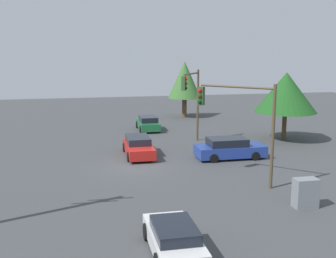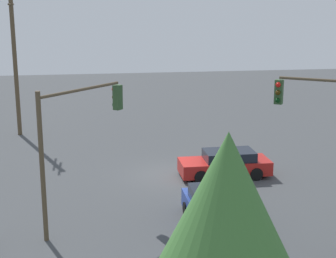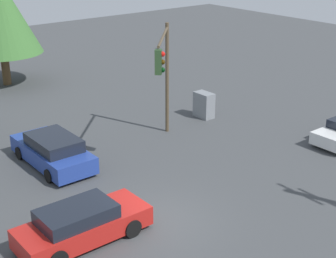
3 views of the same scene
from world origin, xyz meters
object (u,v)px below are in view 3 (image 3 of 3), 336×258
traffic_signal_cross (164,67)px  electrical_cabinet (204,105)px  sedan_blue (53,151)px  sedan_red (82,224)px

traffic_signal_cross → electrical_cabinet: bearing=155.9°
sedan_blue → electrical_cabinet: sedan_blue is taller
sedan_blue → electrical_cabinet: bearing=2.3°
sedan_red → sedan_blue: size_ratio=0.96×
traffic_signal_cross → electrical_cabinet: 5.61m
traffic_signal_cross → electrical_cabinet: (-1.75, 4.23, -3.25)m
sedan_blue → sedan_red: bearing=-108.4°
sedan_blue → traffic_signal_cross: 6.37m
sedan_blue → traffic_signal_cross: traffic_signal_cross is taller
sedan_red → electrical_cabinet: 13.24m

